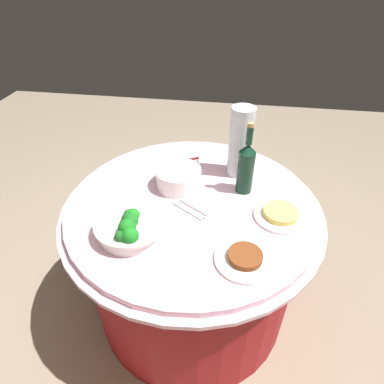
# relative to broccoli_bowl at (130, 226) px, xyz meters

# --- Properties ---
(ground_plane) EXTENTS (6.00, 6.00, 0.00)m
(ground_plane) POSITION_rel_broccoli_bowl_xyz_m (-0.20, -0.24, -0.78)
(ground_plane) COLOR gray
(buffet_table) EXTENTS (1.16, 1.16, 0.74)m
(buffet_table) POSITION_rel_broccoli_bowl_xyz_m (-0.20, -0.24, -0.41)
(buffet_table) COLOR maroon
(buffet_table) RESTS_ON ground_plane
(broccoli_bowl) EXTENTS (0.28, 0.28, 0.12)m
(broccoli_bowl) POSITION_rel_broccoli_bowl_xyz_m (0.00, 0.00, 0.00)
(broccoli_bowl) COLOR white
(broccoli_bowl) RESTS_ON buffet_table
(plate_stack) EXTENTS (0.21, 0.21, 0.09)m
(plate_stack) POSITION_rel_broccoli_bowl_xyz_m (-0.12, -0.35, 0.00)
(plate_stack) COLOR white
(plate_stack) RESTS_ON buffet_table
(wine_bottle) EXTENTS (0.07, 0.07, 0.34)m
(wine_bottle) POSITION_rel_broccoli_bowl_xyz_m (-0.42, -0.36, 0.09)
(wine_bottle) COLOR #0F3120
(wine_bottle) RESTS_ON buffet_table
(decorative_fruit_vase) EXTENTS (0.11, 0.11, 0.34)m
(decorative_fruit_vase) POSITION_rel_broccoli_bowl_xyz_m (-0.39, -0.50, 0.12)
(decorative_fruit_vase) COLOR silver
(decorative_fruit_vase) RESTS_ON buffet_table
(serving_tongs) EXTENTS (0.16, 0.12, 0.01)m
(serving_tongs) POSITION_rel_broccoli_bowl_xyz_m (-0.21, -0.17, -0.04)
(serving_tongs) COLOR silver
(serving_tongs) RESTS_ON buffet_table
(food_plate_noodles) EXTENTS (0.22, 0.22, 0.04)m
(food_plate_noodles) POSITION_rel_broccoli_bowl_xyz_m (-0.58, -0.19, -0.03)
(food_plate_noodles) COLOR white
(food_plate_noodles) RESTS_ON buffet_table
(food_plate_stir_fry) EXTENTS (0.22, 0.22, 0.03)m
(food_plate_stir_fry) POSITION_rel_broccoli_bowl_xyz_m (-0.44, 0.07, -0.03)
(food_plate_stir_fry) COLOR white
(food_plate_stir_fry) RESTS_ON buffet_table
(label_placard_front) EXTENTS (0.05, 0.03, 0.05)m
(label_placard_front) POSITION_rel_broccoli_bowl_xyz_m (-0.17, -0.53, -0.01)
(label_placard_front) COLOR white
(label_placard_front) RESTS_ON buffet_table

